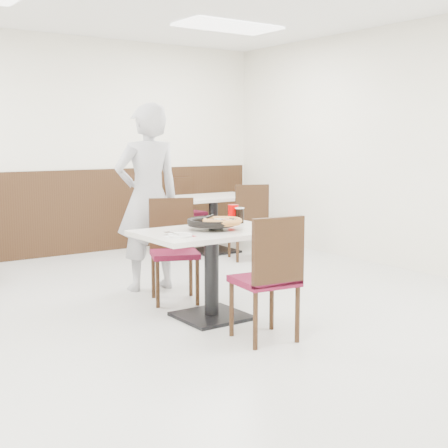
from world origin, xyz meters
TOP-DOWN VIEW (x-y plane):
  - floor at (0.00, 0.00)m, footprint 7.00×7.00m
  - wall_back at (0.00, 3.50)m, footprint 6.00×0.04m
  - wall_right at (3.00, 0.00)m, footprint 0.04×7.00m
  - wainscot_back at (0.00, 3.48)m, footprint 5.90×0.03m
  - fluo_panel_d at (1.50, 1.80)m, footprint 1.20×0.60m
  - main_table at (0.06, 0.01)m, footprint 1.26×0.90m
  - chair_near at (0.07, -0.68)m, footprint 0.47×0.47m
  - chair_far at (0.07, 0.65)m, footprint 0.55×0.55m
  - trivet at (0.13, 0.04)m, footprint 0.13×0.13m
  - pizza_pan at (0.08, 0.03)m, footprint 0.43×0.43m
  - pizza at (0.14, -0.03)m, footprint 0.33×0.33m
  - pizza_server at (0.10, -0.03)m, footprint 0.09×0.10m
  - napkin at (-0.34, -0.13)m, footprint 0.20×0.20m
  - side_plate at (-0.33, -0.13)m, footprint 0.21×0.21m
  - fork at (-0.35, -0.08)m, footprint 0.04×0.17m
  - cola_glass at (0.51, 0.23)m, footprint 0.08×0.08m
  - red_cup at (0.50, 0.31)m, footprint 0.10×0.10m
  - diner_person at (0.11, 1.22)m, footprint 0.71×0.50m
  - bg_table_right at (1.80, 2.56)m, footprint 1.28×0.92m
  - bg_chair_right_near at (1.87, 1.91)m, footprint 0.53×0.53m
  - bg_chair_right_far at (1.82, 3.26)m, footprint 0.45×0.45m

SIDE VIEW (x-z plane):
  - floor at x=0.00m, z-range 0.00..0.00m
  - main_table at x=0.06m, z-range 0.00..0.75m
  - bg_table_right at x=1.80m, z-range 0.00..0.75m
  - chair_near at x=0.07m, z-range 0.00..0.95m
  - chair_far at x=0.07m, z-range 0.00..0.95m
  - bg_chair_right_near at x=1.87m, z-range 0.00..0.95m
  - bg_chair_right_far at x=1.82m, z-range 0.00..0.95m
  - wainscot_back at x=0.00m, z-range 0.00..1.10m
  - napkin at x=-0.34m, z-range 0.75..0.75m
  - side_plate at x=-0.33m, z-range 0.75..0.77m
  - trivet at x=0.13m, z-range 0.75..0.79m
  - fork at x=-0.35m, z-range 0.77..0.77m
  - pizza_pan at x=0.08m, z-range 0.79..0.80m
  - pizza at x=0.14m, z-range 0.80..0.82m
  - cola_glass at x=0.51m, z-range 0.75..0.88m
  - red_cup at x=0.50m, z-range 0.75..0.91m
  - pizza_server at x=0.10m, z-range 0.84..0.84m
  - diner_person at x=0.11m, z-range 0.00..1.85m
  - wall_back at x=0.00m, z-range 0.00..2.80m
  - wall_right at x=3.00m, z-range 0.00..2.80m
  - fluo_panel_d at x=1.50m, z-range 2.77..2.79m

